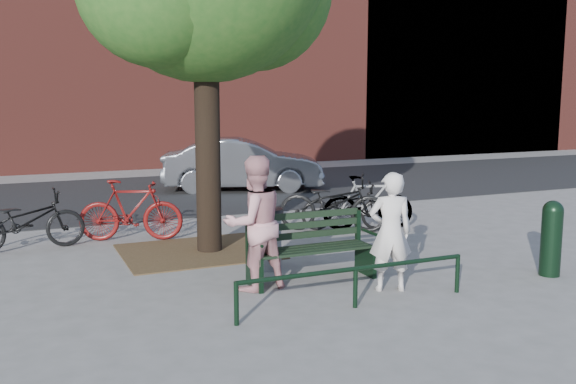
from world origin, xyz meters
name	(u,v)px	position (x,y,z in m)	size (l,w,h in m)	color
ground	(312,281)	(0.00, 0.00, 0.00)	(90.00, 90.00, 0.00)	gray
dirt_pit	(198,251)	(-1.00, 2.20, 0.01)	(2.40, 2.00, 0.02)	brown
road	(170,193)	(0.00, 8.50, 0.01)	(40.00, 7.00, 0.01)	black
park_bench	(310,246)	(0.00, 0.08, 0.48)	(1.74, 0.54, 0.97)	black
guard_railing	(356,275)	(0.00, -1.20, 0.40)	(3.06, 0.06, 0.51)	black
person_left	(390,232)	(0.75, -0.77, 0.78)	(0.57, 0.37, 1.56)	silver
person_right	(254,223)	(-0.84, -0.02, 0.88)	(0.86, 0.67, 1.76)	#CB8B8E
bollard	(551,236)	(3.20, -1.08, 0.57)	(0.29, 0.29, 1.07)	black
litter_bin	(268,238)	(-0.32, 0.83, 0.45)	(0.44, 0.44, 0.89)	gray
bicycle_a	(26,221)	(-3.54, 3.42, 0.49)	(0.65, 1.86, 0.98)	black
bicycle_b	(131,210)	(-1.84, 3.46, 0.54)	(0.50, 1.79, 1.07)	#600F0D
bicycle_c	(333,203)	(1.76, 2.77, 0.53)	(0.70, 2.02, 1.06)	black
bicycle_d	(368,203)	(2.41, 2.61, 0.51)	(0.48, 1.71, 1.03)	gray
bicycle_e	(347,206)	(2.03, 2.76, 0.45)	(0.59, 1.70, 0.89)	black
parked_car	(243,165)	(1.91, 8.24, 0.69)	(1.45, 4.17, 1.37)	slate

